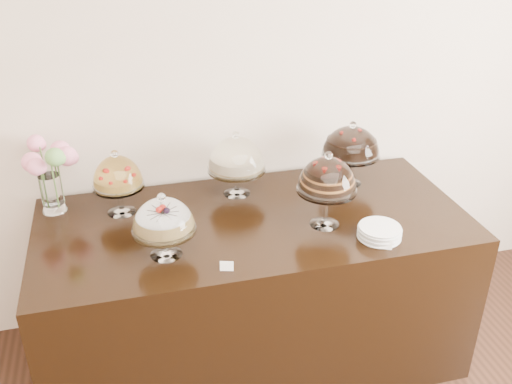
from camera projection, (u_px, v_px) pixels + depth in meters
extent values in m
cube|color=beige|center=(273.00, 71.00, 3.17)|extent=(5.00, 0.04, 3.00)
cube|color=black|center=(254.00, 289.00, 3.14)|extent=(2.20, 1.00, 0.90)
cone|color=white|center=(166.00, 252.00, 2.63)|extent=(0.15, 0.15, 0.02)
cylinder|color=white|center=(165.00, 240.00, 2.60)|extent=(0.03, 0.03, 0.10)
cylinder|color=white|center=(164.00, 230.00, 2.58)|extent=(0.29, 0.29, 0.01)
cylinder|color=tan|center=(164.00, 222.00, 2.56)|extent=(0.23, 0.23, 0.06)
sphere|color=red|center=(176.00, 211.00, 2.57)|extent=(0.02, 0.02, 0.02)
sphere|color=red|center=(152.00, 211.00, 2.57)|extent=(0.02, 0.02, 0.02)
sphere|color=red|center=(161.00, 222.00, 2.48)|extent=(0.02, 0.02, 0.02)
sphere|color=white|center=(161.00, 197.00, 2.50)|extent=(0.04, 0.04, 0.04)
cone|color=white|center=(324.00, 222.00, 2.87)|extent=(0.15, 0.15, 0.02)
cylinder|color=white|center=(325.00, 205.00, 2.83)|extent=(0.03, 0.03, 0.17)
cylinder|color=white|center=(326.00, 190.00, 2.78)|extent=(0.30, 0.30, 0.01)
cylinder|color=black|center=(327.00, 179.00, 2.76)|extent=(0.21, 0.21, 0.10)
sphere|color=red|center=(337.00, 165.00, 2.76)|extent=(0.02, 0.02, 0.02)
sphere|color=red|center=(324.00, 163.00, 2.78)|extent=(0.02, 0.02, 0.02)
sphere|color=red|center=(316.00, 167.00, 2.73)|extent=(0.02, 0.02, 0.02)
sphere|color=red|center=(325.00, 172.00, 2.68)|extent=(0.02, 0.02, 0.02)
sphere|color=red|center=(338.00, 171.00, 2.70)|extent=(0.02, 0.02, 0.02)
sphere|color=white|center=(329.00, 155.00, 2.70)|extent=(0.04, 0.04, 0.04)
cone|color=white|center=(237.00, 191.00, 3.16)|extent=(0.15, 0.15, 0.02)
cylinder|color=white|center=(237.00, 180.00, 3.13)|extent=(0.03, 0.03, 0.12)
cylinder|color=white|center=(237.00, 169.00, 3.10)|extent=(0.32, 0.32, 0.01)
cylinder|color=beige|center=(236.00, 163.00, 3.08)|extent=(0.26, 0.26, 0.06)
sphere|color=white|center=(236.00, 135.00, 3.01)|extent=(0.04, 0.04, 0.04)
cone|color=white|center=(348.00, 181.00, 3.28)|extent=(0.15, 0.15, 0.02)
cylinder|color=white|center=(349.00, 167.00, 3.23)|extent=(0.03, 0.03, 0.15)
cylinder|color=white|center=(351.00, 154.00, 3.20)|extent=(0.33, 0.33, 0.01)
cylinder|color=black|center=(351.00, 146.00, 3.17)|extent=(0.27, 0.27, 0.08)
sphere|color=red|center=(362.00, 135.00, 3.18)|extent=(0.02, 0.02, 0.02)
sphere|color=red|center=(339.00, 135.00, 3.18)|extent=(0.02, 0.02, 0.02)
sphere|color=red|center=(354.00, 143.00, 3.08)|extent=(0.02, 0.02, 0.02)
sphere|color=white|center=(353.00, 125.00, 3.11)|extent=(0.04, 0.04, 0.04)
cone|color=white|center=(122.00, 210.00, 2.98)|extent=(0.15, 0.15, 0.02)
cylinder|color=white|center=(120.00, 197.00, 2.95)|extent=(0.03, 0.03, 0.12)
cylinder|color=white|center=(119.00, 186.00, 2.91)|extent=(0.26, 0.26, 0.01)
cylinder|color=gold|center=(118.00, 182.00, 2.90)|extent=(0.21, 0.21, 0.04)
sphere|color=red|center=(128.00, 174.00, 2.92)|extent=(0.02, 0.02, 0.02)
sphere|color=red|center=(120.00, 172.00, 2.94)|extent=(0.02, 0.02, 0.02)
sphere|color=red|center=(109.00, 174.00, 2.91)|extent=(0.02, 0.02, 0.02)
sphere|color=red|center=(107.00, 179.00, 2.86)|extent=(0.02, 0.02, 0.02)
sphere|color=red|center=(115.00, 182.00, 2.84)|extent=(0.02, 0.02, 0.02)
sphere|color=red|center=(126.00, 179.00, 2.87)|extent=(0.02, 0.02, 0.02)
sphere|color=white|center=(115.00, 154.00, 2.83)|extent=(0.04, 0.04, 0.04)
cylinder|color=white|center=(52.00, 193.00, 2.95)|extent=(0.11, 0.11, 0.20)
cylinder|color=#476B2D|center=(60.00, 180.00, 2.94)|extent=(0.01, 0.01, 0.25)
sphere|color=pink|center=(67.00, 156.00, 2.90)|extent=(0.10, 0.10, 0.10)
cylinder|color=#476B2D|center=(57.00, 177.00, 2.97)|extent=(0.01, 0.01, 0.26)
sphere|color=pink|center=(60.00, 151.00, 2.95)|extent=(0.11, 0.11, 0.11)
cylinder|color=#476B2D|center=(45.00, 174.00, 2.95)|extent=(0.01, 0.01, 0.30)
sphere|color=pink|center=(36.00, 143.00, 2.92)|extent=(0.09, 0.09, 0.09)
cylinder|color=#476B2D|center=(43.00, 183.00, 2.92)|extent=(0.01, 0.01, 0.25)
sphere|color=pink|center=(32.00, 162.00, 2.85)|extent=(0.10, 0.10, 0.10)
cylinder|color=#476B2D|center=(45.00, 186.00, 2.89)|extent=(0.01, 0.01, 0.25)
sphere|color=pink|center=(36.00, 167.00, 2.80)|extent=(0.09, 0.09, 0.09)
cylinder|color=#476B2D|center=(54.00, 181.00, 2.87)|extent=(0.01, 0.01, 0.31)
sphere|color=#639849|center=(55.00, 157.00, 2.75)|extent=(0.09, 0.09, 0.09)
cylinder|color=silver|center=(379.00, 237.00, 2.76)|extent=(0.21, 0.21, 0.01)
cylinder|color=silver|center=(379.00, 235.00, 2.76)|extent=(0.20, 0.20, 0.01)
cylinder|color=silver|center=(379.00, 233.00, 2.75)|extent=(0.21, 0.21, 0.01)
cylinder|color=silver|center=(380.00, 231.00, 2.75)|extent=(0.20, 0.20, 0.01)
cylinder|color=silver|center=(380.00, 229.00, 2.74)|extent=(0.21, 0.21, 0.01)
cylinder|color=silver|center=(380.00, 227.00, 2.74)|extent=(0.20, 0.20, 0.01)
cube|color=white|center=(227.00, 266.00, 2.52)|extent=(0.06, 0.03, 0.04)
cube|color=white|center=(386.00, 245.00, 2.67)|extent=(0.06, 0.04, 0.04)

